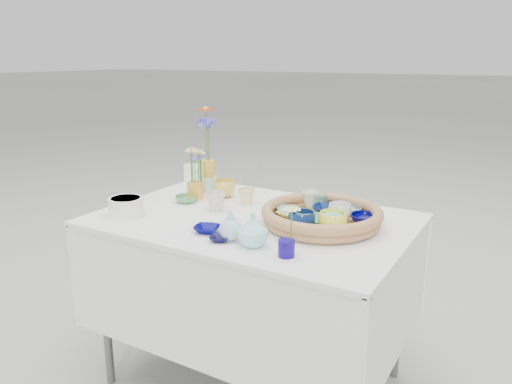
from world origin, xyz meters
The scene contains 34 objects.
ground centered at (0.00, 0.00, 0.00)m, with size 80.00×80.00×0.00m, color #A6A69C.
display_table centered at (0.00, 0.00, 0.00)m, with size 1.26×0.86×0.77m, color white, non-canonical shape.
wicker_tray centered at (0.28, 0.05, 0.80)m, with size 0.47×0.47×0.08m, color #8F6746, non-canonical shape.
tray_ceramic_0 centered at (0.27, 0.15, 0.80)m, with size 0.13×0.13×0.03m, color #011240.
tray_ceramic_1 centered at (0.44, 0.11, 0.80)m, with size 0.11×0.11×0.04m, color #00004B.
tray_ceramic_2 centered at (0.37, -0.06, 0.82)m, with size 0.10×0.10×0.08m, color #FBFF3B.
tray_ceramic_3 centered at (0.28, 0.00, 0.80)m, with size 0.13×0.13×0.03m, color #388447.
tray_ceramic_4 centered at (0.25, -0.05, 0.81)m, with size 0.07×0.07×0.06m, color #7FB67E.
tray_ceramic_5 centered at (0.13, 0.06, 0.80)m, with size 0.09×0.09×0.03m, color #9FDCD1.
tray_ceramic_6 centered at (0.16, 0.20, 0.82)m, with size 0.07×0.07×0.07m, color silver.
tray_ceramic_7 centered at (0.34, 0.09, 0.82)m, with size 0.09×0.09×0.07m, color silver.
tray_ceramic_8 centered at (0.34, 0.20, 0.80)m, with size 0.09×0.09×0.03m, color #79ABD0.
tray_ceramic_9 centered at (0.26, -0.10, 0.82)m, with size 0.10×0.10×0.08m, color #0B2052.
tray_ceramic_10 centered at (0.15, 0.03, 0.80)m, with size 0.10×0.10×0.03m, color #D8CB6E.
tray_ceramic_11 centered at (0.37, -0.06, 0.82)m, with size 0.07×0.07×0.07m, color #96EFD5.
tray_ceramic_12 centered at (0.20, 0.21, 0.81)m, with size 0.06×0.06×0.06m, color #589F80.
loose_ceramic_0 centered at (-0.28, 0.20, 0.81)m, with size 0.10×0.10×0.08m, color gold.
loose_ceramic_1 centered at (-0.13, 0.16, 0.80)m, with size 0.07×0.07×0.07m, color #F0D383.
loose_ceramic_2 centered at (-0.38, 0.04, 0.78)m, with size 0.10×0.10×0.03m, color #43944E.
loose_ceramic_3 centered at (-0.19, 0.01, 0.80)m, with size 0.09×0.09×0.08m, color silver.
loose_ceramic_4 centered at (-0.06, -0.24, 0.78)m, with size 0.10×0.10×0.02m, color #00005A.
loose_ceramic_5 centered at (-0.39, 0.23, 0.80)m, with size 0.08×0.08×0.08m, color #A0E2C6.
loose_ceramic_6 centered at (0.03, -0.29, 0.77)m, with size 0.08×0.08×0.02m, color #0A0732.
fluted_bowl centered at (-0.47, -0.24, 0.80)m, with size 0.15×0.15×0.08m, color white, non-canonical shape.
bud_vase_paleblue centered at (0.06, -0.27, 0.83)m, with size 0.08×0.08×0.13m, color #AAC8D7, non-canonical shape.
bud_vase_seafoam centered at (0.16, -0.27, 0.82)m, with size 0.11×0.11×0.12m, color #9CEBDC.
bud_vase_cobalt centered at (0.30, -0.30, 0.79)m, with size 0.06×0.06×0.06m, color #110366.
single_daisy centered at (0.32, -0.29, 0.88)m, with size 0.07×0.07×0.13m, color white, non-canonical shape.
tall_vase_yellow centered at (-0.43, 0.27, 0.84)m, with size 0.08×0.08×0.15m, color gold.
gerbera centered at (-0.42, 0.27, 1.04)m, with size 0.10×0.10×0.27m, color red, non-canonical shape.
hydrangea centered at (-0.42, 0.29, 1.00)m, with size 0.07×0.07×0.25m, color #4646C0, non-canonical shape.
white_pitcher centered at (-0.56, 0.32, 0.82)m, with size 0.11×0.08×0.10m, color white, non-canonical shape.
daisy_cup centered at (-0.38, 0.11, 0.81)m, with size 0.08×0.08×0.08m, color gold.
daisy_posy centered at (-0.37, 0.11, 0.93)m, with size 0.08×0.08×0.16m, color white, non-canonical shape.
Camera 1 is at (0.99, -1.68, 1.41)m, focal length 35.00 mm.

